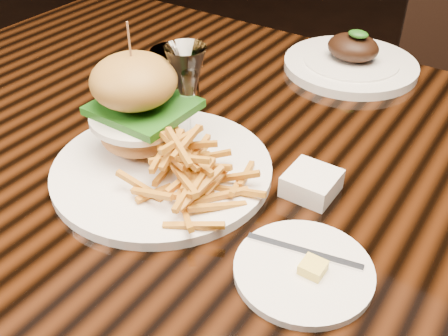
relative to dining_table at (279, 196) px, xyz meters
The scene contains 7 objects.
dining_table is the anchor object (origin of this frame).
burger_plate 0.23m from the dining_table, 135.91° to the right, with size 0.32×0.32×0.21m.
side_saucer 0.25m from the dining_table, 55.03° to the right, with size 0.17×0.17×0.02m.
ramekin 0.13m from the dining_table, 34.43° to the right, with size 0.07×0.07×0.03m, color white.
wine_glass 0.25m from the dining_table, 160.46° to the right, with size 0.06×0.06×0.17m.
water_tumbler 0.27m from the dining_table, behind, with size 0.08×0.08×0.11m, color white.
far_dish 0.36m from the dining_table, 95.77° to the left, with size 0.26×0.26×0.09m.
Camera 1 is at (0.29, -0.60, 1.22)m, focal length 42.00 mm.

